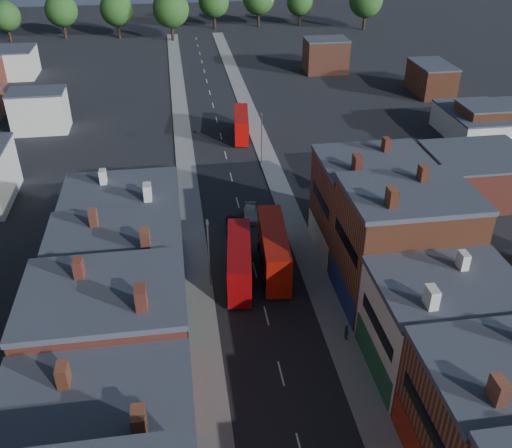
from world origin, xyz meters
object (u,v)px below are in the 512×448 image
object	(u,v)px
bus_1	(274,249)
car_2	(235,226)
ped_3	(346,332)
bus_0	(239,261)
car_3	(251,214)
bus_2	(241,124)

from	to	relation	value
bus_1	car_2	world-z (taller)	bus_1
car_2	ped_3	xyz separation A→B (m)	(8.16, -21.49, 0.33)
bus_0	ped_3	world-z (taller)	bus_0
ped_3	bus_1	bearing A→B (deg)	25.19
bus_1	car_3	bearing A→B (deg)	98.74
car_2	car_3	bearing A→B (deg)	52.40
bus_0	bus_2	size ratio (longest dim) A/B	1.08
car_2	bus_0	bearing A→B (deg)	-90.41
bus_1	ped_3	world-z (taller)	bus_1
bus_0	car_2	world-z (taller)	bus_0
bus_0	ped_3	xyz separation A→B (m)	(8.89, -11.01, -1.56)
car_3	car_2	bearing A→B (deg)	-125.01
bus_1	car_3	distance (m)	12.01
bus_1	bus_0	bearing A→B (deg)	-156.20
bus_2	car_3	bearing A→B (deg)	-88.29
ped_3	car_2	bearing A→B (deg)	24.66
car_2	ped_3	bearing A→B (deg)	-65.63
bus_0	car_2	bearing A→B (deg)	92.75
bus_1	ped_3	distance (m)	13.47
bus_2	ped_3	size ratio (longest dim) A/B	6.01
bus_1	car_3	xyz separation A→B (m)	(-0.90, 11.79, -2.10)
car_2	ped_3	distance (m)	22.99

